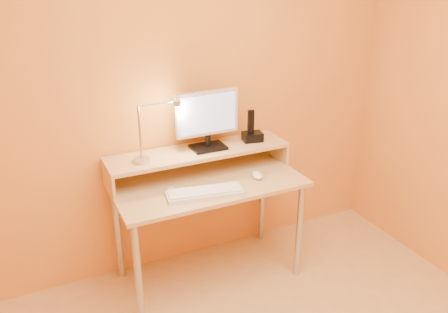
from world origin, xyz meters
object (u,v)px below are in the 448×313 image
keyboard (205,193)px  mouse (257,175)px  monitor_panel (207,113)px  phone_dock (252,137)px  lamp_base (142,160)px  remote_control (174,194)px

keyboard → mouse: mouse is taller
monitor_panel → phone_dock: 0.39m
phone_dock → mouse: bearing=-100.4°
lamp_base → phone_dock: (0.78, 0.03, 0.02)m
monitor_panel → mouse: monitor_panel is taller
keyboard → remote_control: 0.18m
lamp_base → keyboard: lamp_base is taller
lamp_base → remote_control: lamp_base is taller
monitor_panel → lamp_base: bearing=-175.5°
lamp_base → keyboard: bearing=-43.3°
phone_dock → keyboard: 0.60m
monitor_panel → keyboard: 0.52m
keyboard → remote_control: (-0.17, 0.07, -0.00)m
keyboard → remote_control: bearing=168.4°
keyboard → lamp_base: bearing=146.7°
mouse → remote_control: 0.57m
mouse → remote_control: mouse is taller
monitor_panel → keyboard: bearing=-117.0°
phone_dock → mouse: size_ratio=1.14×
phone_dock → keyboard: (-0.49, -0.31, -0.18)m
monitor_panel → remote_control: (-0.33, -0.25, -0.39)m
monitor_panel → lamp_base: 0.51m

